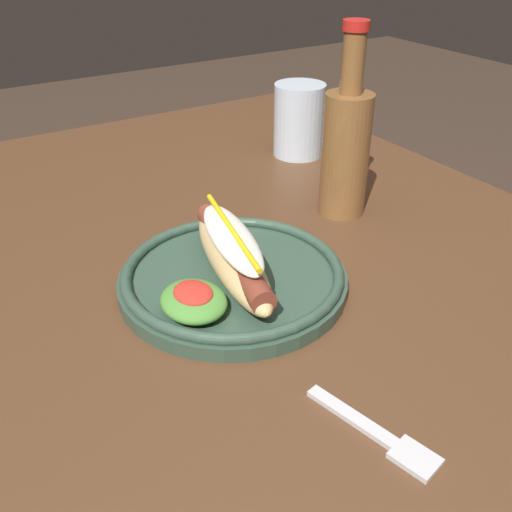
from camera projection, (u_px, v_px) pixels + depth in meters
name	position (u px, v px, depth m)	size (l,w,h in m)	color
dining_table	(292.00, 365.00, 0.67)	(1.34, 0.84, 0.74)	#51331E
hot_dog_plate	(231.00, 272.00, 0.62)	(0.25, 0.25, 0.08)	#334C3D
fork	(380.00, 435.00, 0.45)	(0.12, 0.05, 0.00)	silver
water_cup	(299.00, 120.00, 0.95)	(0.08, 0.08, 0.12)	silver
glass_bottle	(346.00, 147.00, 0.74)	(0.06, 0.06, 0.25)	brown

